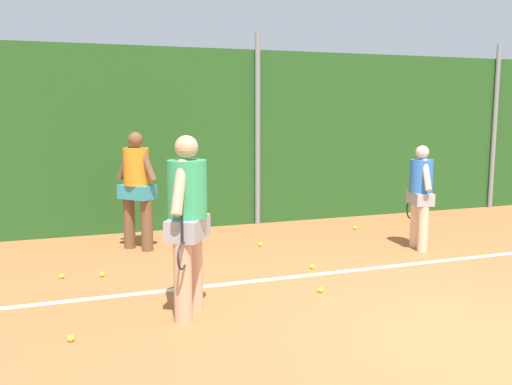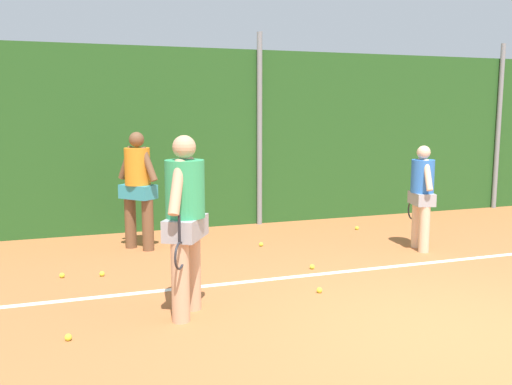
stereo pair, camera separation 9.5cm
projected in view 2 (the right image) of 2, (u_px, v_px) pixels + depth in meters
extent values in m
plane|color=#B76638|center=(364.00, 283.00, 7.02)|extent=(29.42, 29.42, 0.00)
cube|color=#23511E|center=(256.00, 138.00, 10.62)|extent=(19.12, 0.25, 3.24)
cylinder|color=gray|center=(260.00, 130.00, 10.44)|extent=(0.10, 0.10, 3.55)
cylinder|color=gray|center=(498.00, 127.00, 12.22)|extent=(0.10, 0.10, 3.55)
cube|color=white|center=(343.00, 272.00, 7.53)|extent=(13.97, 0.10, 0.01)
cylinder|color=tan|center=(192.00, 272.00, 6.06)|extent=(0.18, 0.18, 0.83)
cylinder|color=tan|center=(180.00, 282.00, 5.71)|extent=(0.18, 0.18, 0.83)
cube|color=#99999E|center=(186.00, 228.00, 5.81)|extent=(0.57, 0.64, 0.22)
cylinder|color=#339E60|center=(185.00, 189.00, 5.75)|extent=(0.41, 0.41, 0.59)
sphere|color=tan|center=(184.00, 147.00, 5.69)|extent=(0.24, 0.24, 0.24)
cylinder|color=tan|center=(192.00, 182.00, 5.97)|extent=(0.23, 0.30, 0.57)
cylinder|color=tan|center=(177.00, 188.00, 5.52)|extent=(0.23, 0.30, 0.57)
cylinder|color=black|center=(179.00, 229.00, 5.48)|extent=(0.03, 0.03, 0.28)
torus|color=#26262B|center=(180.00, 256.00, 5.52)|extent=(0.17, 0.25, 0.28)
cylinder|color=beige|center=(424.00, 229.00, 8.53)|extent=(0.16, 0.16, 0.71)
cylinder|color=beige|center=(417.00, 225.00, 8.84)|extent=(0.16, 0.16, 0.71)
cube|color=#99999E|center=(422.00, 199.00, 8.62)|extent=(0.38, 0.53, 0.19)
cylinder|color=blue|center=(423.00, 176.00, 8.57)|extent=(0.35, 0.35, 0.50)
sphere|color=beige|center=(424.00, 152.00, 8.52)|extent=(0.20, 0.20, 0.20)
cylinder|color=beige|center=(428.00, 175.00, 8.37)|extent=(0.14, 0.28, 0.48)
cylinder|color=beige|center=(418.00, 172.00, 8.76)|extent=(0.14, 0.28, 0.48)
cylinder|color=black|center=(412.00, 194.00, 8.89)|extent=(0.03, 0.03, 0.28)
torus|color=#26262B|center=(411.00, 210.00, 8.93)|extent=(0.09, 0.28, 0.28)
cylinder|color=brown|center=(130.00, 223.00, 8.81)|extent=(0.18, 0.18, 0.80)
cylinder|color=brown|center=(148.00, 225.00, 8.63)|extent=(0.18, 0.18, 0.80)
cube|color=teal|center=(138.00, 192.00, 8.65)|extent=(0.58, 0.61, 0.21)
cylinder|color=orange|center=(137.00, 166.00, 8.59)|extent=(0.39, 0.39, 0.57)
sphere|color=brown|center=(136.00, 139.00, 8.53)|extent=(0.23, 0.23, 0.23)
cylinder|color=brown|center=(126.00, 163.00, 8.69)|extent=(0.25, 0.27, 0.55)
cylinder|color=brown|center=(148.00, 164.00, 8.47)|extent=(0.25, 0.27, 0.55)
sphere|color=#CCDB33|center=(312.00, 267.00, 7.65)|extent=(0.07, 0.07, 0.07)
sphere|color=#CCDB33|center=(62.00, 275.00, 7.26)|extent=(0.07, 0.07, 0.07)
sphere|color=#CCDB33|center=(357.00, 228.00, 10.17)|extent=(0.07, 0.07, 0.07)
sphere|color=#CCDB33|center=(102.00, 274.00, 7.32)|extent=(0.07, 0.07, 0.07)
sphere|color=#CCDB33|center=(68.00, 337.00, 5.28)|extent=(0.07, 0.07, 0.07)
sphere|color=#CCDB33|center=(319.00, 290.00, 6.66)|extent=(0.07, 0.07, 0.07)
sphere|color=#CCDB33|center=(261.00, 244.00, 8.93)|extent=(0.07, 0.07, 0.07)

